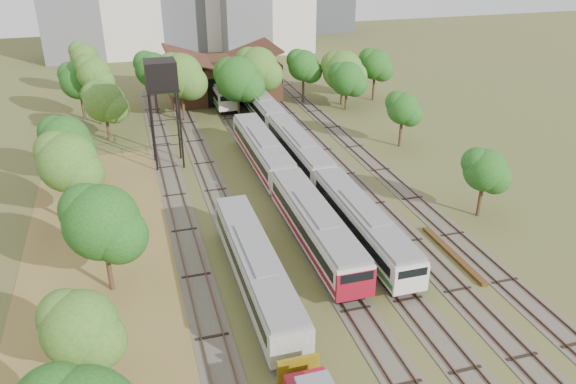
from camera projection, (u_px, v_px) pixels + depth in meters
name	position (u px, v px, depth m)	size (l,w,h in m)	color
ground	(403.00, 334.00, 36.54)	(240.00, 240.00, 0.00)	#475123
dry_grass_patch	(115.00, 309.00, 38.82)	(14.00, 60.00, 0.04)	brown
tracks	(286.00, 181.00, 57.94)	(24.60, 80.00, 0.19)	#4C473D
railcar_red_set	(285.00, 184.00, 52.96)	(2.90, 34.57, 3.59)	black
railcar_green_set	(299.00, 150.00, 61.30)	(2.69, 52.08, 3.31)	black
railcar_rear	(219.00, 89.00, 83.54)	(2.86, 16.08, 3.54)	black
old_grey_coach	(256.00, 268.00, 40.12)	(2.78, 18.00, 3.43)	black
water_tower	(161.00, 78.00, 58.00)	(3.32, 3.32, 11.49)	black
rail_pile_far	(453.00, 254.00, 45.02)	(0.55, 8.85, 0.29)	#503416
maintenance_shed	(222.00, 78.00, 85.10)	(16.45, 11.55, 7.58)	#391D14
tree_band_left	(84.00, 152.00, 50.82)	(8.61, 75.89, 8.58)	#382616
tree_band_far	(249.00, 72.00, 77.09)	(43.65, 10.53, 9.07)	#382616
tree_band_right	(385.00, 102.00, 67.93)	(5.00, 37.80, 6.85)	#382616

